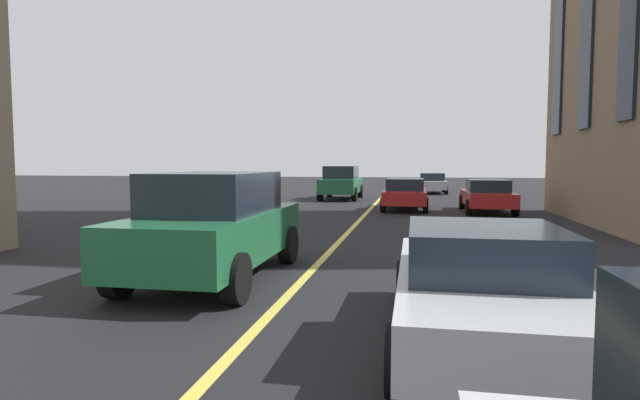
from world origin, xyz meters
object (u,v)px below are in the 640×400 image
(car_red_far, at_px, (487,196))
(car_green_oncoming, at_px, (341,182))
(car_red_near, at_px, (405,194))
(car_silver_parked_a, at_px, (481,284))
(car_silver_parked_b, at_px, (432,183))
(car_green_trailing, at_px, (215,224))

(car_red_far, xyz_separation_m, car_green_oncoming, (6.60, 7.07, 0.27))
(car_red_far, distance_m, car_red_near, 3.45)
(car_silver_parked_a, height_order, car_green_oncoming, car_green_oncoming)
(car_silver_parked_b, relative_size, car_red_near, 1.00)
(car_silver_parked_a, bearing_deg, car_green_oncoming, 11.97)
(car_silver_parked_a, xyz_separation_m, car_green_oncoming, (22.70, 4.81, 0.27))
(car_silver_parked_b, relative_size, car_green_oncoming, 0.94)
(car_silver_parked_a, relative_size, car_green_trailing, 0.94)
(car_red_near, height_order, car_green_oncoming, car_green_oncoming)
(car_silver_parked_b, bearing_deg, car_green_trailing, 170.13)
(car_silver_parked_b, distance_m, car_green_trailing, 27.30)
(car_red_near, bearing_deg, car_silver_parked_a, -176.15)
(car_red_far, bearing_deg, car_silver_parked_a, 172.04)
(car_green_trailing, distance_m, car_green_oncoming, 20.07)
(car_silver_parked_b, xyz_separation_m, car_green_trailing, (-26.89, 4.68, 0.27))
(car_silver_parked_b, height_order, car_red_near, same)
(car_silver_parked_a, bearing_deg, car_silver_parked_b, -0.92)
(car_red_far, bearing_deg, car_green_oncoming, 46.95)
(car_red_far, distance_m, car_green_oncoming, 9.67)
(car_silver_parked_a, bearing_deg, car_red_near, 3.85)
(car_silver_parked_a, relative_size, car_red_near, 1.00)
(car_silver_parked_b, height_order, car_green_oncoming, car_green_oncoming)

